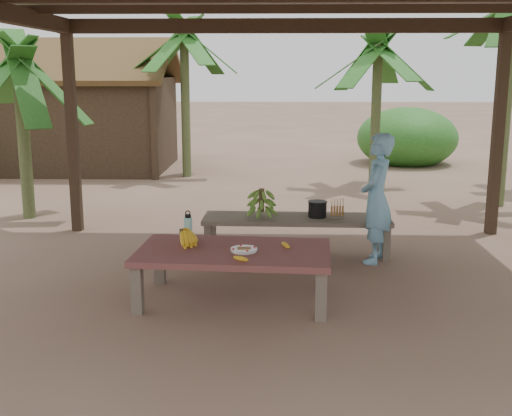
{
  "coord_description": "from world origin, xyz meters",
  "views": [
    {
      "loc": [
        -0.11,
        -6.16,
        2.14
      ],
      "look_at": [
        -0.29,
        0.09,
        0.8
      ],
      "focal_mm": 45.0,
      "sensor_mm": 36.0,
      "label": 1
    }
  ],
  "objects_px": {
    "ripe_banana_bunch": "(181,236)",
    "plate": "(244,250)",
    "bench": "(297,222)",
    "woman": "(377,199)",
    "water_flask": "(188,228)",
    "work_table": "(234,256)",
    "cooking_pot": "(317,209)"
  },
  "relations": [
    {
      "from": "work_table",
      "to": "cooking_pot",
      "type": "height_order",
      "value": "cooking_pot"
    },
    {
      "from": "cooking_pot",
      "to": "woman",
      "type": "distance_m",
      "value": 0.73
    },
    {
      "from": "water_flask",
      "to": "work_table",
      "type": "bearing_deg",
      "value": -33.91
    },
    {
      "from": "plate",
      "to": "cooking_pot",
      "type": "bearing_deg",
      "value": 65.0
    },
    {
      "from": "ripe_banana_bunch",
      "to": "woman",
      "type": "xyz_separation_m",
      "value": [
        2.04,
        1.19,
        0.15
      ]
    },
    {
      "from": "plate",
      "to": "cooking_pot",
      "type": "relative_size",
      "value": 1.16
    },
    {
      "from": "work_table",
      "to": "plate",
      "type": "height_order",
      "value": "plate"
    },
    {
      "from": "ripe_banana_bunch",
      "to": "water_flask",
      "type": "relative_size",
      "value": 0.97
    },
    {
      "from": "water_flask",
      "to": "woman",
      "type": "xyz_separation_m",
      "value": [
        2.0,
        1.0,
        0.11
      ]
    },
    {
      "from": "bench",
      "to": "woman",
      "type": "bearing_deg",
      "value": -16.54
    },
    {
      "from": "plate",
      "to": "woman",
      "type": "relative_size",
      "value": 0.17
    },
    {
      "from": "work_table",
      "to": "cooking_pot",
      "type": "relative_size",
      "value": 8.66
    },
    {
      "from": "bench",
      "to": "plate",
      "type": "bearing_deg",
      "value": -106.49
    },
    {
      "from": "ripe_banana_bunch",
      "to": "plate",
      "type": "xyz_separation_m",
      "value": [
        0.61,
        -0.2,
        -0.07
      ]
    },
    {
      "from": "ripe_banana_bunch",
      "to": "water_flask",
      "type": "distance_m",
      "value": 0.2
    },
    {
      "from": "ripe_banana_bunch",
      "to": "plate",
      "type": "bearing_deg",
      "value": -18.27
    },
    {
      "from": "woman",
      "to": "ripe_banana_bunch",
      "type": "bearing_deg",
      "value": -39.7
    },
    {
      "from": "bench",
      "to": "ripe_banana_bunch",
      "type": "xyz_separation_m",
      "value": [
        -1.15,
        -1.48,
        0.19
      ]
    },
    {
      "from": "cooking_pot",
      "to": "bench",
      "type": "bearing_deg",
      "value": -177.27
    },
    {
      "from": "plate",
      "to": "work_table",
      "type": "bearing_deg",
      "value": 143.18
    },
    {
      "from": "work_table",
      "to": "plate",
      "type": "bearing_deg",
      "value": -32.89
    },
    {
      "from": "bench",
      "to": "water_flask",
      "type": "distance_m",
      "value": 1.72
    },
    {
      "from": "ripe_banana_bunch",
      "to": "plate",
      "type": "relative_size",
      "value": 1.19
    },
    {
      "from": "ripe_banana_bunch",
      "to": "woman",
      "type": "relative_size",
      "value": 0.2
    },
    {
      "from": "bench",
      "to": "water_flask",
      "type": "xyz_separation_m",
      "value": [
        -1.11,
        -1.29,
        0.23
      ]
    },
    {
      "from": "woman",
      "to": "bench",
      "type": "bearing_deg",
      "value": -88.0
    },
    {
      "from": "plate",
      "to": "water_flask",
      "type": "relative_size",
      "value": 0.82
    },
    {
      "from": "bench",
      "to": "ripe_banana_bunch",
      "type": "height_order",
      "value": "ripe_banana_bunch"
    },
    {
      "from": "plate",
      "to": "woman",
      "type": "height_order",
      "value": "woman"
    },
    {
      "from": "ripe_banana_bunch",
      "to": "water_flask",
      "type": "bearing_deg",
      "value": 78.16
    },
    {
      "from": "cooking_pot",
      "to": "water_flask",
      "type": "bearing_deg",
      "value": -136.22
    },
    {
      "from": "work_table",
      "to": "water_flask",
      "type": "bearing_deg",
      "value": 150.01
    }
  ]
}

